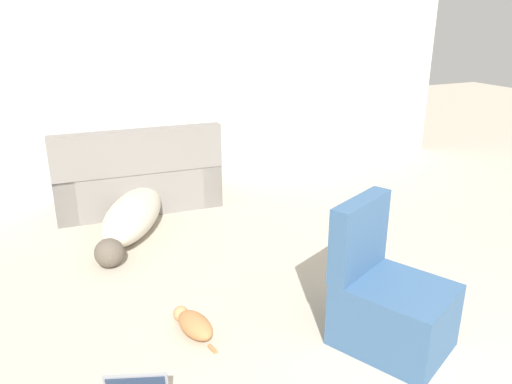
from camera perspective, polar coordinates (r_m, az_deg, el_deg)
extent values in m
cube|color=silver|center=(5.93, -6.50, 12.95)|extent=(6.84, 0.06, 2.47)
cube|color=gray|center=(5.44, -13.43, 0.95)|extent=(1.69, 0.91, 0.45)
cube|color=gray|center=(4.99, -13.26, 4.53)|extent=(1.65, 0.24, 0.43)
cube|color=gray|center=(5.55, -6.12, 2.52)|extent=(0.25, 0.82, 0.59)
cube|color=gray|center=(5.39, -21.08, 0.72)|extent=(0.25, 0.82, 0.59)
ellipsoid|color=beige|center=(4.77, -13.89, -2.52)|extent=(0.95, 1.29, 0.34)
sphere|color=brown|center=(4.21, -16.42, -6.69)|extent=(0.32, 0.32, 0.24)
cylinder|color=beige|center=(5.51, -11.55, -0.88)|extent=(0.19, 0.30, 0.05)
ellipsoid|color=#BC7A47|center=(3.31, -6.95, -14.87)|extent=(0.24, 0.35, 0.13)
sphere|color=tan|center=(3.46, -8.59, -13.57)|extent=(0.12, 0.12, 0.10)
cylinder|color=#BC7A47|center=(3.20, -4.98, -17.41)|extent=(0.04, 0.08, 0.02)
cube|color=#385B84|center=(3.24, 15.44, -13.40)|extent=(0.75, 0.80, 0.42)
cube|color=#385B84|center=(3.12, 11.74, -4.91)|extent=(0.53, 0.34, 0.48)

